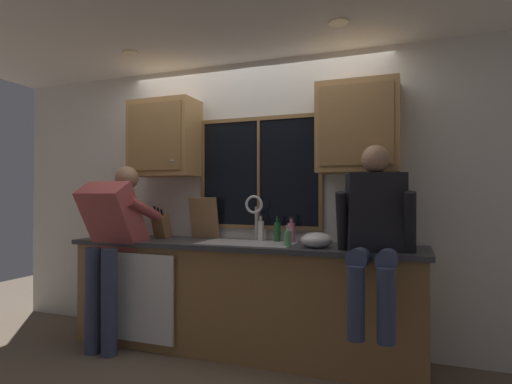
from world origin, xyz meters
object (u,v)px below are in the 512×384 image
Objects in this scene: bottle_green_glass at (261,230)px; mixing_bowl at (317,240)px; person_standing at (112,236)px; bottle_tall_clear at (291,232)px; cutting_board at (204,218)px; soap_dispenser at (288,238)px; bottle_amber_small at (277,231)px; person_sitting_on_counter at (375,226)px; knife_block at (161,226)px.

mixing_bowl is at bearing -26.64° from bottle_green_glass.
bottle_tall_clear is (1.46, 0.49, 0.04)m from person_standing.
soap_dispenser is (0.90, -0.32, -0.12)m from cutting_board.
bottle_tall_clear is 0.13m from bottle_amber_small.
bottle_green_glass is (1.18, 0.51, 0.04)m from person_standing.
person_sitting_on_counter is at bearing -27.93° from bottle_amber_small.
mixing_bowl is at bearing 1.56° from soap_dispenser.
person_standing is 9.37× the size of soap_dispenser.
person_sitting_on_counter is 3.92× the size of knife_block.
bottle_green_glass is (-1.00, 0.45, -0.09)m from person_sitting_on_counter.
cutting_board is at bearing 160.63° from soap_dispenser.
person_sitting_on_counter is 1.99m from knife_block.
bottle_green_glass is at bearing 138.91° from soap_dispenser.
person_standing is at bearing -171.65° from soap_dispenser.
bottle_amber_small is at bearing 20.78° from person_standing.
soap_dispenser is (1.51, 0.22, 0.01)m from person_standing.
cutting_board reaches higher than soap_dispenser.
mixing_bowl is 1.13× the size of bottle_tall_clear.
mixing_bowl is at bearing -44.14° from bottle_tall_clear.
person_sitting_on_counter is at bearing -10.48° from knife_block.
bottle_green_glass is at bearing 155.83° from person_sitting_on_counter.
bottle_amber_small is at bearing 121.46° from soap_dispenser.
person_standing is 0.48m from knife_block.
soap_dispenser is 0.43m from bottle_green_glass.
bottle_tall_clear is (0.86, -0.05, -0.10)m from cutting_board.
knife_block is at bearing 171.22° from soap_dispenser.
bottle_green_glass is (0.58, -0.03, -0.09)m from cutting_board.
bottle_amber_small is (0.15, 0.00, -0.00)m from bottle_green_glass.
person_sitting_on_counter is 0.70m from soap_dispenser.
mixing_bowl is at bearing 159.05° from person_sitting_on_counter.
knife_block reaches higher than soap_dispenser.
person_standing is 6.90× the size of bottle_green_glass.
mixing_bowl is at bearing -7.25° from knife_block.
bottle_green_glass is at bearing 23.15° from person_standing.
person_sitting_on_counter is 5.48× the size of bottle_green_glass.
bottle_green_glass is 1.06× the size of bottle_tall_clear.
knife_block is (0.22, 0.42, 0.06)m from person_standing.
bottle_tall_clear is (-0.04, 0.27, 0.02)m from soap_dispenser.
knife_block is 1.12m from bottle_amber_small.
person_standing is at bearing -161.39° from bottle_tall_clear.
person_standing is 1.43m from bottle_amber_small.
cutting_board is 0.73m from bottle_amber_small.
knife_block is at bearing -174.92° from bottle_green_glass.
person_sitting_on_counter is at bearing -24.17° from bottle_green_glass.
person_sitting_on_counter is 7.45× the size of soap_dispenser.
person_standing reaches higher than cutting_board.
person_standing reaches higher than mixing_bowl.
cutting_board is 1.78× the size of bottle_amber_small.
bottle_amber_small is (-0.40, 0.28, 0.03)m from mixing_bowl.
bottle_tall_clear is at bearing 135.86° from mixing_bowl.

